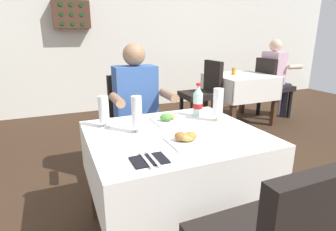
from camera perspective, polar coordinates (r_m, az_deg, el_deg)
name	(u,v)px	position (r m, az deg, el deg)	size (l,w,h in m)	color
back_wall	(81,29)	(4.97, -17.84, 17.06)	(11.00, 0.12, 2.85)	silver
main_dining_table	(174,157)	(1.75, 1.31, -8.84)	(1.04, 0.91, 0.74)	white
chair_far_diner_seat	(136,122)	(2.49, -6.80, -1.38)	(0.44, 0.50, 0.97)	black
seated_diner_far	(138,109)	(2.35, -6.40, 1.48)	(0.50, 0.46, 1.26)	#282D42
plate_near_camera	(187,139)	(1.51, 4.12, -4.91)	(0.23, 0.23, 0.07)	white
plate_far_diner	(169,119)	(1.87, 0.28, -0.77)	(0.23, 0.23, 0.06)	white
beer_glass_left	(104,111)	(1.78, -13.40, 1.03)	(0.07, 0.07, 0.21)	white
beer_glass_middle	(137,115)	(1.64, -6.60, 0.14)	(0.07, 0.07, 0.23)	white
beer_glass_right	(218,105)	(1.89, 10.48, 2.19)	(0.07, 0.07, 0.23)	white
cola_bottle_primary	(198,102)	(2.00, 6.32, 2.86)	(0.07, 0.07, 0.25)	silver
napkin_cutlery_set	(149,160)	(1.31, -3.97, -9.30)	(0.17, 0.19, 0.01)	black
background_dining_table	(239,87)	(4.32, 14.85, 5.87)	(0.88, 0.87, 0.74)	white
background_chair_left	(203,90)	(3.96, 7.41, 5.33)	(0.50, 0.44, 0.97)	black
background_chair_right	(272,84)	(4.74, 21.06, 6.21)	(0.50, 0.44, 0.97)	black
background_patron	(275,74)	(4.76, 21.69, 8.09)	(0.46, 0.50, 1.26)	#282D42
background_table_tumbler	(234,71)	(4.24, 13.70, 9.05)	(0.06, 0.06, 0.11)	#C68928
wall_bottle_rack	(71,14)	(4.80, -19.74, 19.44)	(0.56, 0.21, 0.42)	#472D1E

